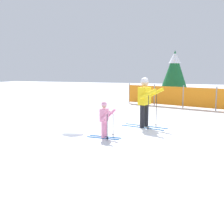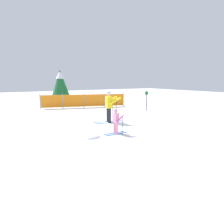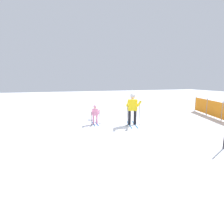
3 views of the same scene
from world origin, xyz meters
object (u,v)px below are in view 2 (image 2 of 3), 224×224
(skier_child, at_px, (116,119))
(safety_fence, at_px, (84,101))
(skier_adult, at_px, (109,103))
(trail_marker, at_px, (147,99))
(conifer_far, at_px, (60,83))

(skier_child, height_order, safety_fence, safety_fence)
(skier_adult, distance_m, skier_child, 2.09)
(skier_child, bearing_deg, safety_fence, 80.33)
(trail_marker, bearing_deg, conifer_far, 120.52)
(safety_fence, relative_size, conifer_far, 2.03)
(safety_fence, bearing_deg, skier_adult, -97.42)
(trail_marker, bearing_deg, skier_adult, -157.29)
(safety_fence, height_order, conifer_far, conifer_far)
(skier_child, xyz_separation_m, trail_marker, (4.87, 3.63, 0.28))
(safety_fence, height_order, trail_marker, trail_marker)
(skier_adult, distance_m, trail_marker, 4.46)
(skier_child, xyz_separation_m, safety_fence, (1.48, 7.46, -0.03))
(conifer_far, bearing_deg, safety_fence, -74.84)
(skier_adult, xyz_separation_m, skier_child, (-0.76, -1.91, -0.42))
(skier_child, bearing_deg, conifer_far, 88.88)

